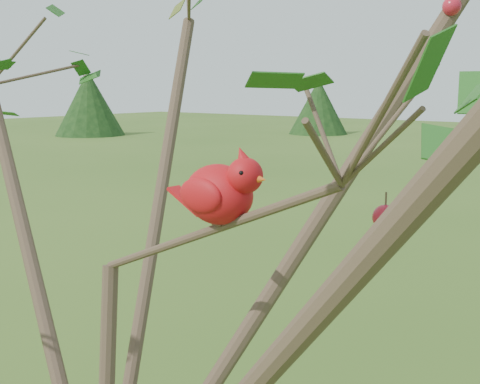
# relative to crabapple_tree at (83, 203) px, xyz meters

# --- Properties ---
(crabapple_tree) EXTENTS (2.35, 2.05, 2.95)m
(crabapple_tree) POSITION_rel_crabapple_tree_xyz_m (0.00, 0.00, 0.00)
(crabapple_tree) COLOR #473526
(crabapple_tree) RESTS_ON ground
(cardinal) EXTENTS (0.23, 0.12, 0.16)m
(cardinal) POSITION_rel_crabapple_tree_xyz_m (0.27, 0.10, 0.04)
(cardinal) COLOR red
(cardinal) RESTS_ON ground
(distant_trees) EXTENTS (44.14, 11.66, 3.11)m
(distant_trees) POSITION_rel_crabapple_tree_xyz_m (-5.89, 22.27, -0.67)
(distant_trees) COLOR #473526
(distant_trees) RESTS_ON ground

